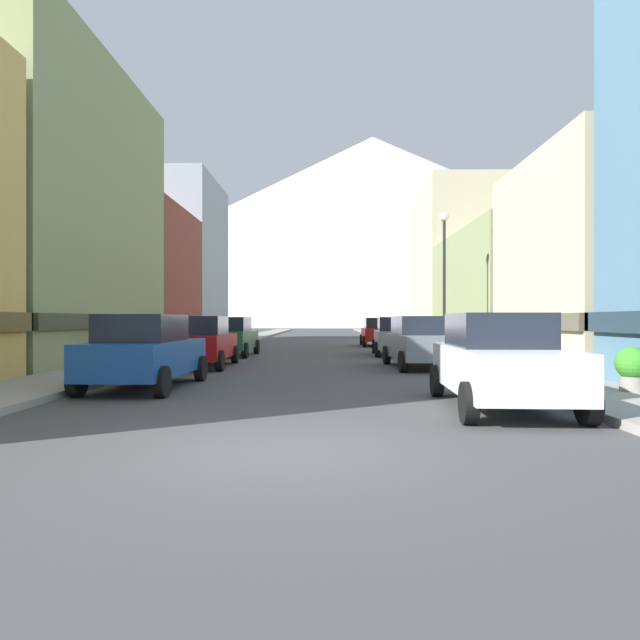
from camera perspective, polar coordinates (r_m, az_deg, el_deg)
name	(u,v)px	position (r m, az deg, el deg)	size (l,w,h in m)	color
ground_plane	(281,452)	(7.25, -3.92, -13.17)	(400.00, 400.00, 0.00)	#414141
sidewalk_left	(235,341)	(42.61, -8.56, -2.10)	(2.50, 100.00, 0.15)	gray
sidewalk_right	(403,341)	(42.44, 8.35, -2.11)	(2.50, 100.00, 0.15)	gray
storefront_left_1	(1,217)	(25.33, -29.59, 9.02)	(9.37, 12.47, 11.59)	#8C9966
storefront_left_2	(129,282)	(34.19, -18.75, 3.69)	(6.83, 8.55, 7.98)	brown
storefront_left_3	(151,264)	(43.50, -16.77, 5.41)	(10.09, 9.71, 11.85)	#99A5B2
storefront_right_1	(629,266)	(22.02, 28.78, 4.83)	(7.12, 8.31, 7.28)	beige
storefront_right_2	(515,294)	(32.06, 19.08, 2.52)	(6.68, 13.07, 6.35)	#8C9966
storefront_right_3	(466,267)	(43.32, 14.53, 5.21)	(7.13, 9.90, 11.50)	beige
car_left_0	(145,351)	(14.21, -17.26, -3.02)	(2.16, 4.45, 1.78)	#19478C
car_left_1	(201,341)	(20.08, -11.91, -2.13)	(2.12, 4.43, 1.78)	#9E1111
car_left_2	(231,336)	(26.10, -8.99, -1.64)	(2.17, 4.45, 1.78)	#265933
car_right_0	(499,360)	(11.08, 17.69, -3.88)	(2.23, 4.48, 1.78)	silver
car_right_1	(420,342)	(19.71, 10.10, -2.17)	(2.25, 4.49, 1.78)	slate
car_right_2	(396,336)	(26.53, 7.65, -1.61)	(2.23, 4.48, 1.78)	slate
car_right_3	(378,332)	(35.68, 5.85, -1.19)	(2.09, 4.41, 1.78)	#9E1111
potted_plant_0	(633,367)	(13.57, 29.06, -4.21)	(0.69, 0.69, 0.94)	gray
pedestrian_0	(441,336)	(28.51, 12.16, -1.56)	(0.36, 0.36, 1.57)	brown
streetlamp_right	(444,262)	(23.51, 12.45, 5.71)	(0.36, 0.36, 5.86)	black
mountain_backdrop	(373,230)	(271.30, 5.36, 9.04)	(318.32, 318.32, 88.41)	silver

